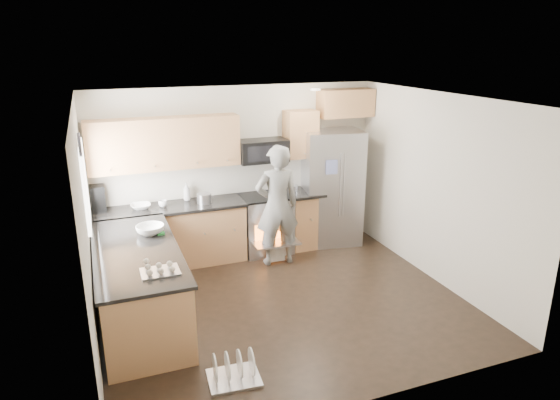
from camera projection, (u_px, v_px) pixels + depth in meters
name	position (u px, v px, depth m)	size (l,w,h in m)	color
ground	(284.00, 303.00, 6.45)	(4.50, 4.50, 0.00)	black
room_shell	(280.00, 178.00, 5.94)	(4.54, 4.04, 2.62)	beige
back_cabinet_run	(205.00, 199.00, 7.51)	(4.45, 0.64, 2.50)	#A07040
peninsula	(139.00, 285.00, 5.93)	(0.96, 2.36, 1.03)	#A07040
stove_range	(265.00, 211.00, 7.87)	(0.76, 0.97, 1.79)	#B7B7BC
refrigerator	(331.00, 187.00, 8.18)	(1.03, 0.86, 1.88)	#B7B7BC
person	(277.00, 206.00, 7.36)	(0.67, 0.44, 1.83)	gray
dish_rack	(234.00, 372.00, 4.96)	(0.54, 0.45, 0.32)	#B7B7BC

